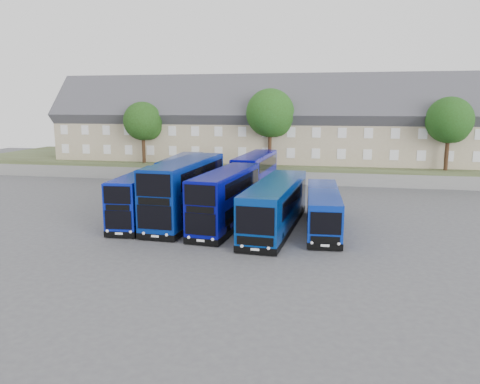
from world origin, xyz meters
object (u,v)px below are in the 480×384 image
at_px(tree_west, 144,123).
at_px(tree_east, 450,122).
at_px(tree_mid, 271,115).
at_px(dd_front_mid, 186,192).
at_px(dd_front_left, 142,199).
at_px(coach_east_a, 276,206).

distance_m(tree_west, tree_east, 36.00).
bearing_deg(tree_west, tree_east, 0.00).
xyz_separation_m(tree_mid, tree_east, (20.00, -0.50, -0.68)).
height_order(dd_front_mid, tree_west, tree_west).
xyz_separation_m(dd_front_left, tree_mid, (7.48, 22.01, 6.16)).
bearing_deg(tree_mid, dd_front_mid, -101.26).
height_order(dd_front_left, coach_east_a, dd_front_left).
height_order(coach_east_a, tree_west, tree_west).
bearing_deg(coach_east_a, dd_front_mid, 175.21).
distance_m(tree_mid, tree_east, 20.02).
bearing_deg(tree_east, coach_east_a, -127.81).
height_order(dd_front_left, tree_mid, tree_mid).
distance_m(coach_east_a, tree_mid, 23.21).
bearing_deg(tree_mid, tree_east, -1.43).
bearing_deg(dd_front_mid, tree_east, 42.91).
bearing_deg(dd_front_left, tree_east, 34.55).
height_order(coach_east_a, tree_east, tree_east).
distance_m(dd_front_left, tree_west, 23.70).
bearing_deg(dd_front_left, coach_east_a, -3.96).
relative_size(coach_east_a, tree_west, 1.75).
xyz_separation_m(coach_east_a, tree_east, (16.76, 21.60, 5.62)).
relative_size(dd_front_left, dd_front_mid, 0.80).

